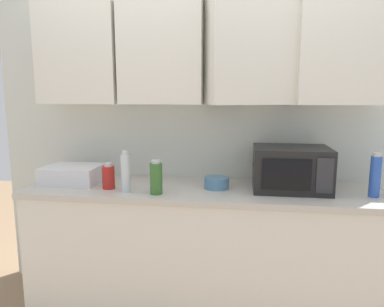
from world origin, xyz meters
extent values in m
cube|color=silver|center=(0.00, 0.03, 1.30)|extent=(3.22, 0.06, 2.60)
cube|color=white|center=(-0.87, -0.15, 1.83)|extent=(0.56, 0.33, 0.75)
cube|color=white|center=(-0.29, -0.15, 1.83)|extent=(0.56, 0.33, 0.75)
cube|color=white|center=(0.29, -0.20, 1.83)|extent=(0.64, 0.50, 0.75)
cube|color=white|center=(0.87, -0.15, 1.83)|extent=(0.56, 0.33, 0.75)
cube|color=white|center=(0.00, -0.30, 0.43)|extent=(2.32, 0.60, 0.86)
cube|color=beige|center=(0.00, -0.30, 0.88)|extent=(2.35, 0.63, 0.04)
cube|color=black|center=(0.57, -0.27, 1.04)|extent=(0.48, 0.36, 0.28)
cube|color=black|center=(0.52, -0.45, 1.04)|extent=(0.29, 0.01, 0.18)
cube|color=#2D2D33|center=(0.74, -0.45, 1.04)|extent=(0.10, 0.01, 0.21)
cube|color=silver|center=(-0.92, -0.30, 0.96)|extent=(0.38, 0.30, 0.12)
cylinder|color=silver|center=(-0.47, -0.47, 1.02)|extent=(0.06, 0.06, 0.24)
cylinder|color=silver|center=(-0.47, -0.47, 1.15)|extent=(0.04, 0.04, 0.03)
cylinder|color=red|center=(-0.61, -0.41, 0.97)|extent=(0.08, 0.08, 0.15)
cylinder|color=silver|center=(-0.61, -0.41, 1.06)|extent=(0.05, 0.05, 0.02)
cylinder|color=#386B2D|center=(-0.27, -0.49, 1.00)|extent=(0.08, 0.08, 0.19)
cylinder|color=silver|center=(-0.27, -0.49, 1.10)|extent=(0.05, 0.05, 0.02)
cylinder|color=#2D56B7|center=(1.05, -0.37, 1.02)|extent=(0.06, 0.06, 0.25)
cylinder|color=silver|center=(1.05, -0.37, 1.16)|extent=(0.05, 0.05, 0.02)
cylinder|color=teal|center=(0.09, -0.31, 0.94)|extent=(0.16, 0.16, 0.07)
camera|label=1|loc=(0.26, -2.60, 1.52)|focal=33.36mm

